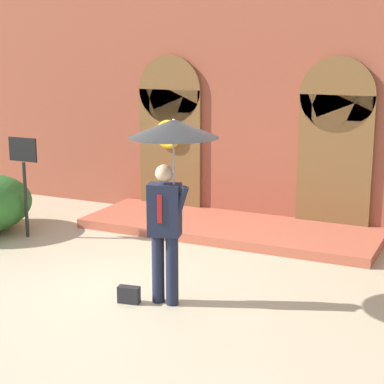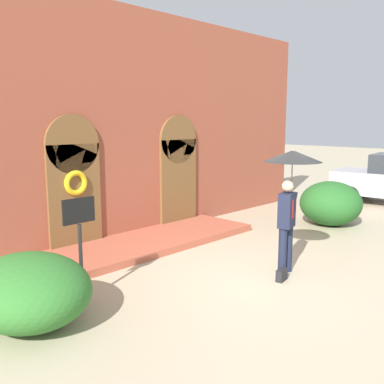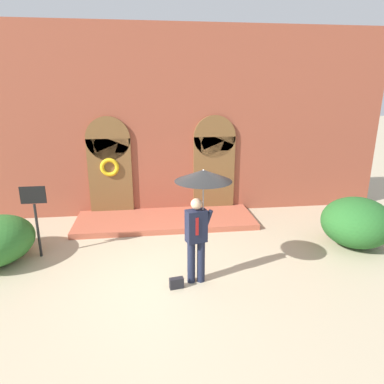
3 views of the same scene
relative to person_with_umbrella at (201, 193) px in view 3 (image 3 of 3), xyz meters
name	(u,v)px [view 3 (image 3 of 3)]	position (x,y,z in m)	size (l,w,h in m)	color
ground_plane	(173,276)	(-0.55, 0.24, -1.91)	(80.00, 80.00, 0.00)	tan
building_facade	(162,127)	(-0.55, 4.40, 0.77)	(14.00, 2.30, 5.60)	brown
person_with_umbrella	(201,193)	(0.00, 0.00, 0.00)	(1.10, 1.10, 2.36)	#191E33
handbag	(177,283)	(-0.52, -0.20, -1.80)	(0.28, 0.12, 0.22)	black
sign_post	(35,210)	(-3.59, 1.57, -0.75)	(0.56, 0.06, 1.72)	black
shrub_right	(357,222)	(4.12, 1.18, -1.29)	(1.71, 1.70, 1.24)	#235B23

